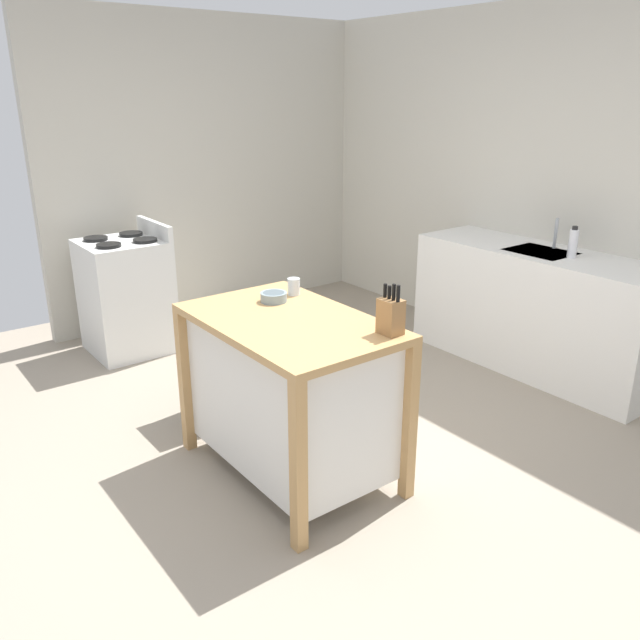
{
  "coord_description": "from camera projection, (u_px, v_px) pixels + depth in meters",
  "views": [
    {
      "loc": [
        2.68,
        -1.84,
        1.98
      ],
      "look_at": [
        0.15,
        0.08,
        0.83
      ],
      "focal_mm": 36.05,
      "sensor_mm": 36.0,
      "label": 1
    }
  ],
  "objects": [
    {
      "name": "ground_plane",
      "position": [
        293.0,
        451.0,
        3.73
      ],
      "size": [
        6.23,
        6.23,
        0.0
      ],
      "primitive_type": "plane",
      "color": "gray",
      "rests_on": "ground"
    },
    {
      "name": "wall_back",
      "position": [
        569.0,
        188.0,
        4.7
      ],
      "size": [
        5.23,
        0.1,
        2.6
      ],
      "primitive_type": "cube",
      "color": "beige",
      "rests_on": "ground"
    },
    {
      "name": "wall_left",
      "position": [
        211.0,
        169.0,
        5.78
      ],
      "size": [
        0.1,
        3.09,
        2.6
      ],
      "primitive_type": "cube",
      "color": "beige",
      "rests_on": "ground"
    },
    {
      "name": "kitchen_island",
      "position": [
        290.0,
        388.0,
        3.38
      ],
      "size": [
        1.17,
        0.73,
        0.88
      ],
      "color": "tan",
      "rests_on": "ground"
    },
    {
      "name": "knife_block",
      "position": [
        391.0,
        315.0,
        3.02
      ],
      "size": [
        0.11,
        0.09,
        0.25
      ],
      "color": "#9E7042",
      "rests_on": "kitchen_island"
    },
    {
      "name": "bowl_stoneware_deep",
      "position": [
        274.0,
        297.0,
        3.5
      ],
      "size": [
        0.14,
        0.14,
        0.05
      ],
      "color": "gray",
      "rests_on": "kitchen_island"
    },
    {
      "name": "drinking_cup",
      "position": [
        294.0,
        287.0,
        3.61
      ],
      "size": [
        0.07,
        0.07,
        0.1
      ],
      "color": "silver",
      "rests_on": "kitchen_island"
    },
    {
      "name": "trash_bin",
      "position": [
        217.0,
        368.0,
        4.06
      ],
      "size": [
        0.36,
        0.28,
        0.63
      ],
      "color": "gray",
      "rests_on": "ground"
    },
    {
      "name": "sink_counter",
      "position": [
        535.0,
        310.0,
        4.74
      ],
      "size": [
        1.87,
        0.6,
        0.89
      ],
      "color": "white",
      "rests_on": "ground"
    },
    {
      "name": "sink_faucet",
      "position": [
        556.0,
        233.0,
        4.63
      ],
      "size": [
        0.02,
        0.02,
        0.22
      ],
      "color": "#B7BCC1",
      "rests_on": "sink_counter"
    },
    {
      "name": "bottle_spray_cleaner",
      "position": [
        573.0,
        243.0,
        4.37
      ],
      "size": [
        0.06,
        0.06,
        0.22
      ],
      "color": "white",
      "rests_on": "sink_counter"
    },
    {
      "name": "stove",
      "position": [
        127.0,
        295.0,
        5.04
      ],
      "size": [
        0.6,
        0.6,
        1.01
      ],
      "color": "silver",
      "rests_on": "ground"
    }
  ]
}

